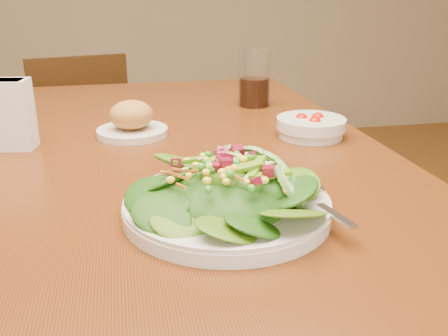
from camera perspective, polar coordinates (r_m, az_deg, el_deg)
The scene contains 7 objects.
dining_table at distance 1.00m, azimuth -7.71°, elevation -3.62°, with size 0.90×1.40×0.75m.
chair_far at distance 2.08m, azimuth -16.01°, elevation 2.17°, with size 0.44×0.45×0.81m.
salad_plate at distance 0.69m, azimuth 1.15°, elevation -2.93°, with size 0.29×0.29×0.08m.
bread_plate at distance 1.07m, azimuth -10.49°, elevation 5.27°, with size 0.15×0.15×0.08m.
tomato_bowl at distance 1.06m, azimuth 9.90°, elevation 4.68°, with size 0.14×0.14×0.05m.
drinking_glass at distance 1.31m, azimuth 3.49°, elevation 9.80°, with size 0.08×0.08×0.14m.
napkin_holder at distance 1.04m, azimuth -23.88°, elevation 5.80°, with size 0.11×0.07×0.13m.
Camera 1 is at (-0.05, -0.91, 1.05)m, focal length 40.00 mm.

